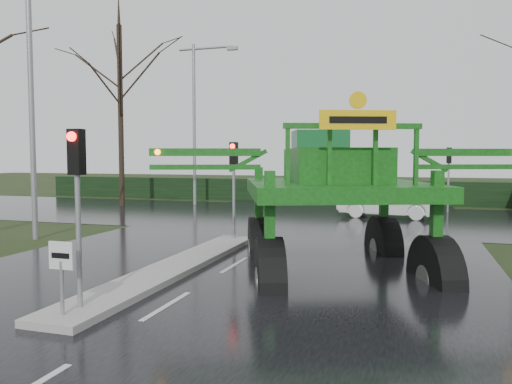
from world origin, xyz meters
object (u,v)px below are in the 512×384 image
(crop_sprayer, at_px, (269,171))
(traffic_signal_near, at_px, (77,179))
(street_light_left_near, at_px, (37,73))
(traffic_signal_mid, at_px, (234,169))
(street_light_left_far, at_px, (199,109))
(traffic_signal_far, at_px, (449,165))
(keep_left_sign, at_px, (61,266))
(white_sedan, at_px, (388,218))

(crop_sprayer, bearing_deg, traffic_signal_near, -147.10)
(street_light_left_near, bearing_deg, traffic_signal_mid, 12.21)
(traffic_signal_mid, distance_m, street_light_left_near, 7.83)
(traffic_signal_mid, distance_m, street_light_left_far, 14.68)
(traffic_signal_near, bearing_deg, traffic_signal_far, 69.64)
(street_light_left_far, bearing_deg, keep_left_sign, -72.22)
(keep_left_sign, relative_size, street_light_left_near, 0.14)
(keep_left_sign, xyz_separation_m, crop_sprayer, (2.67, 4.14, 1.61))
(traffic_signal_mid, height_order, crop_sprayer, crop_sprayer)
(traffic_signal_mid, bearing_deg, keep_left_sign, -90.00)
(crop_sprayer, bearing_deg, street_light_left_far, 97.97)
(traffic_signal_far, relative_size, crop_sprayer, 0.37)
(keep_left_sign, bearing_deg, white_sedan, 75.03)
(traffic_signal_far, relative_size, street_light_left_near, 0.35)
(street_light_left_far, bearing_deg, traffic_signal_far, 0.03)
(crop_sprayer, bearing_deg, keep_left_sign, -143.72)
(traffic_signal_mid, bearing_deg, traffic_signal_near, -90.00)
(keep_left_sign, distance_m, traffic_signal_far, 22.93)
(keep_left_sign, height_order, street_light_left_near, street_light_left_near)
(white_sedan, bearing_deg, traffic_signal_mid, 155.76)
(keep_left_sign, relative_size, street_light_left_far, 0.14)
(traffic_signal_near, bearing_deg, keep_left_sign, -90.00)
(traffic_signal_mid, height_order, traffic_signal_far, same)
(keep_left_sign, xyz_separation_m, street_light_left_near, (-6.89, 7.50, 4.93))
(traffic_signal_near, relative_size, traffic_signal_far, 1.00)
(traffic_signal_mid, bearing_deg, white_sedan, 61.95)
(crop_sprayer, height_order, white_sedan, crop_sprayer)
(street_light_left_near, bearing_deg, traffic_signal_far, 43.63)
(traffic_signal_mid, relative_size, street_light_left_near, 0.35)
(crop_sprayer, bearing_deg, white_sedan, 60.31)
(traffic_signal_far, height_order, crop_sprayer, crop_sprayer)
(keep_left_sign, relative_size, traffic_signal_far, 0.38)
(street_light_left_far, relative_size, white_sedan, 2.07)
(traffic_signal_mid, bearing_deg, street_light_left_far, 118.86)
(keep_left_sign, distance_m, white_sedan, 18.71)
(street_light_left_far, bearing_deg, crop_sprayer, -61.15)
(traffic_signal_near, xyz_separation_m, traffic_signal_far, (7.80, 21.02, 0.00))
(street_light_left_near, height_order, white_sedan, street_light_left_near)
(keep_left_sign, distance_m, traffic_signal_mid, 9.12)
(traffic_signal_near, distance_m, crop_sprayer, 4.52)
(traffic_signal_mid, bearing_deg, street_light_left_near, -167.79)
(white_sedan, bearing_deg, keep_left_sign, 168.85)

